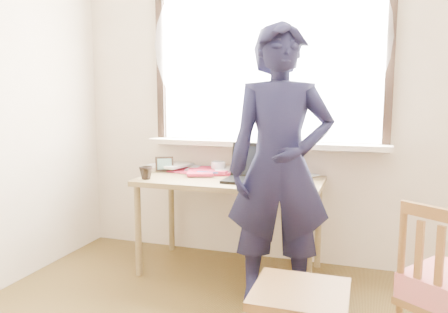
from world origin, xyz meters
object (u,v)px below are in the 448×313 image
(mug_white, at_px, (218,167))
(mug_dark, at_px, (146,173))
(desk, at_px, (231,188))
(person, at_px, (280,169))
(work_chair, at_px, (300,304))
(laptop, at_px, (253,172))

(mug_white, distance_m, mug_dark, 0.58)
(desk, distance_m, person, 0.64)
(mug_white, xyz_separation_m, work_chair, (0.83, -1.29, -0.38))
(desk, distance_m, laptop, 0.22)
(person, bearing_deg, mug_white, 120.41)
(mug_dark, bearing_deg, mug_white, 44.67)
(desk, bearing_deg, person, -42.92)
(work_chair, bearing_deg, person, 108.65)
(mug_white, xyz_separation_m, person, (0.60, -0.60, 0.12))
(laptop, distance_m, mug_dark, 0.77)
(laptop, xyz_separation_m, mug_dark, (-0.74, -0.19, -0.01))
(mug_white, height_order, mug_dark, mug_dark)
(mug_dark, height_order, person, person)
(desk, height_order, person, person)
(mug_dark, xyz_separation_m, person, (1.01, -0.19, 0.12))
(mug_white, bearing_deg, mug_dark, -135.33)
(work_chair, bearing_deg, mug_dark, 144.53)
(laptop, xyz_separation_m, mug_white, (-0.34, 0.22, -0.01))
(laptop, relative_size, person, 0.22)
(desk, bearing_deg, mug_dark, -159.26)
(desk, distance_m, mug_white, 0.27)
(work_chair, height_order, person, person)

